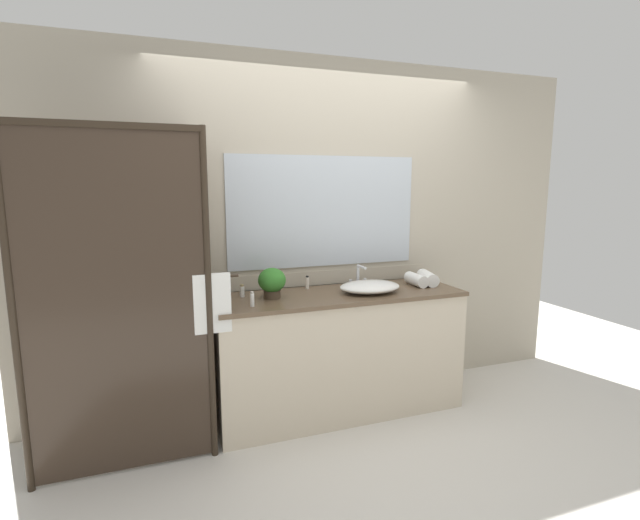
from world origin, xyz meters
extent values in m
plane|color=silver|center=(0.00, 0.00, 0.00)|extent=(8.00, 8.00, 0.00)
cube|color=#B2A893|center=(0.00, 0.34, 1.30)|extent=(4.40, 0.05, 2.60)
cube|color=#B2A893|center=(0.00, 0.32, 0.96)|extent=(1.80, 0.01, 0.11)
cube|color=silver|center=(0.00, 0.31, 1.47)|extent=(1.49, 0.01, 0.83)
cube|color=beige|center=(0.00, 0.01, 0.43)|extent=(1.80, 0.56, 0.87)
cube|color=brown|center=(0.00, 0.00, 0.89)|extent=(1.80, 0.58, 0.03)
cylinder|color=#2D2319|center=(-1.95, -0.27, 1.00)|extent=(0.04, 0.04, 2.00)
cylinder|color=#2D2319|center=(-0.95, -0.27, 1.00)|extent=(0.04, 0.04, 2.00)
cube|color=#2D2319|center=(-1.45, -0.27, 1.98)|extent=(1.00, 0.04, 0.04)
cube|color=#382B21|center=(-1.45, -0.27, 1.00)|extent=(0.96, 0.01, 1.96)
cube|color=#382B21|center=(-0.95, 0.02, 1.00)|extent=(0.01, 0.57, 1.96)
cylinder|color=#2D2319|center=(-0.93, -0.26, 1.13)|extent=(0.32, 0.02, 0.02)
cube|color=white|center=(-0.93, -0.26, 0.97)|extent=(0.22, 0.04, 0.36)
ellipsoid|color=white|center=(0.22, -0.04, 0.94)|extent=(0.45, 0.33, 0.08)
cube|color=silver|center=(0.22, 0.16, 0.91)|extent=(0.17, 0.04, 0.02)
cylinder|color=silver|center=(0.22, 0.16, 0.99)|extent=(0.02, 0.02, 0.14)
cylinder|color=silver|center=(0.22, 0.10, 1.06)|extent=(0.02, 0.13, 0.02)
cylinder|color=silver|center=(0.16, 0.16, 0.94)|extent=(0.02, 0.02, 0.04)
cylinder|color=silver|center=(0.28, 0.16, 0.94)|extent=(0.02, 0.02, 0.04)
cylinder|color=#473828|center=(-0.49, 0.02, 0.93)|extent=(0.12, 0.12, 0.05)
ellipsoid|color=#307226|center=(-0.49, 0.02, 1.03)|extent=(0.19, 0.19, 0.17)
cylinder|color=silver|center=(-0.17, 0.22, 0.94)|extent=(0.03, 0.03, 0.09)
cylinder|color=black|center=(-0.17, 0.22, 0.99)|extent=(0.02, 0.02, 0.01)
cylinder|color=white|center=(-0.68, 0.14, 0.94)|extent=(0.03, 0.03, 0.07)
cylinder|color=#9E895B|center=(-0.68, 0.14, 0.98)|extent=(0.03, 0.03, 0.01)
cylinder|color=white|center=(-0.67, -0.15, 0.94)|extent=(0.03, 0.03, 0.08)
cylinder|color=#B7B2A8|center=(-0.67, -0.15, 0.99)|extent=(0.02, 0.02, 0.01)
cylinder|color=white|center=(0.76, 0.04, 0.95)|extent=(0.16, 0.27, 0.10)
cylinder|color=white|center=(0.65, 0.03, 0.95)|extent=(0.10, 0.22, 0.09)
camera|label=1|loc=(-1.25, -3.01, 1.68)|focal=26.15mm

